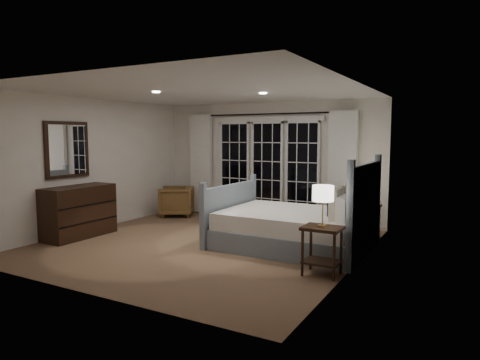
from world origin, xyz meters
The scene contains 20 objects.
floor centered at (0.00, 0.00, 0.00)m, with size 5.00×5.00×0.00m, color brown.
ceiling centered at (0.00, 0.00, 2.50)m, with size 5.00×5.00×0.00m, color silver.
wall_left centered at (-2.50, 0.00, 1.25)m, with size 0.02×5.00×2.50m, color white.
wall_right centered at (2.50, 0.00, 1.25)m, with size 0.02×5.00×2.50m, color white.
wall_back centered at (0.00, 2.50, 1.25)m, with size 5.00×0.02×2.50m, color white.
wall_front centered at (0.00, -2.50, 1.25)m, with size 5.00×0.02×2.50m, color white.
french_doors centered at (0.00, 2.46, 1.09)m, with size 2.50×0.04×2.20m.
curtain_rod centered at (0.00, 2.40, 2.25)m, with size 0.03×0.03×3.50m, color black.
curtain_left centered at (-1.65, 2.38, 1.15)m, with size 0.55×0.10×2.25m, color white.
curtain_right centered at (1.65, 2.38, 1.15)m, with size 0.55×0.10×2.25m, color white.
downlight_a centered at (0.80, 0.60, 2.49)m, with size 0.12×0.12×0.01m, color white.
downlight_b centered at (-0.60, -0.40, 2.49)m, with size 0.12×0.12×0.01m, color white.
bed centered at (1.41, 0.57, 0.34)m, with size 2.37×1.71×1.39m.
nightstand_left centered at (2.22, -0.57, 0.42)m, with size 0.49×0.39×0.64m.
nightstand_right centered at (2.28, 1.70, 0.40)m, with size 0.47×0.37×0.61m.
lamp_left centered at (2.22, -0.57, 1.06)m, with size 0.27×0.27×0.53m.
lamp_right centered at (2.28, 1.70, 1.09)m, with size 0.31×0.31×0.61m.
armchair centered at (-1.94, 1.82, 0.33)m, with size 0.71×0.73×0.66m, color brown.
dresser centered at (-2.23, -0.62, 0.46)m, with size 0.55×1.29×0.91m.
mirror centered at (-2.47, -0.62, 1.55)m, with size 0.05×0.85×1.00m.
Camera 1 is at (3.91, -5.79, 1.81)m, focal length 32.00 mm.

